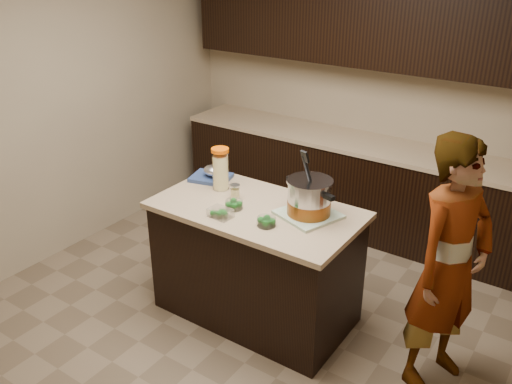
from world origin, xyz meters
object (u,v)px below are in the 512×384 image
person (449,267)px  stock_pot (309,199)px  island (256,262)px  lemonade_pitcher (221,170)px

person → stock_pot: bearing=113.2°
island → person: person is taller
island → stock_pot: stock_pot is taller
island → stock_pot: (0.36, 0.10, 0.57)m
lemonade_pitcher → person: (1.72, 0.00, -0.22)m
stock_pot → person: person is taller
lemonade_pitcher → person: 1.73m
lemonade_pitcher → person: person is taller
lemonade_pitcher → person: bearing=0.1°
island → person: bearing=5.2°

